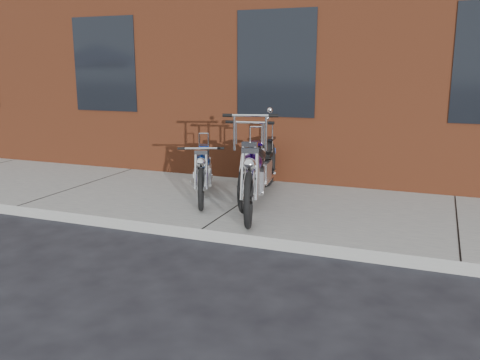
% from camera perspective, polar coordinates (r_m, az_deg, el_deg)
% --- Properties ---
extents(ground, '(120.00, 120.00, 0.00)m').
position_cam_1_polar(ground, '(6.47, -4.29, -6.79)').
color(ground, black).
rests_on(ground, ground).
extents(sidewalk, '(22.00, 3.00, 0.15)m').
position_cam_1_polar(sidewalk, '(7.76, 0.49, -2.89)').
color(sidewalk, gray).
rests_on(sidewalk, ground).
extents(chopper_purple, '(0.91, 2.45, 1.41)m').
position_cam_1_polar(chopper_purple, '(7.25, 1.49, 0.32)').
color(chopper_purple, black).
rests_on(chopper_purple, sidewalk).
extents(chopper_blue, '(0.94, 1.99, 0.93)m').
position_cam_1_polar(chopper_blue, '(7.93, -4.18, 0.82)').
color(chopper_blue, black).
rests_on(chopper_blue, sidewalk).
extents(chopper_third, '(0.63, 2.47, 1.26)m').
position_cam_1_polar(chopper_third, '(7.88, 2.11, 1.23)').
color(chopper_third, black).
rests_on(chopper_third, sidewalk).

